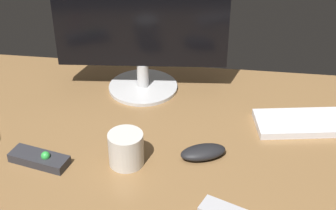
{
  "coord_description": "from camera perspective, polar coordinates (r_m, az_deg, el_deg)",
  "views": [
    {
      "loc": [
        14.31,
        -108.85,
        83.58
      ],
      "look_at": [
        -1.16,
        7.65,
        8.0
      ],
      "focal_mm": 53.81,
      "sensor_mm": 36.0,
      "label": 1
    }
  ],
  "objects": [
    {
      "name": "coffee_mug",
      "position": [
        1.27,
        -4.78,
        -4.97
      ],
      "size": [
        8.88,
        8.88,
        8.79
      ],
      "primitive_type": "cylinder",
      "color": "silver",
      "rests_on": "desk"
    },
    {
      "name": "monitor",
      "position": [
        1.5,
        -3.04,
        8.78
      ],
      "size": [
        51.3,
        21.61,
        38.75
      ],
      "rotation": [
        0.0,
        0.0,
        0.1
      ],
      "color": "silver",
      "rests_on": "desk"
    },
    {
      "name": "keyboard",
      "position": [
        1.48,
        16.98,
        -1.88
      ],
      "size": [
        38.59,
        18.76,
        2.0
      ],
      "primitive_type": "cube",
      "rotation": [
        0.0,
        0.0,
        0.18
      ],
      "color": "white",
      "rests_on": "desk"
    },
    {
      "name": "media_remote",
      "position": [
        1.32,
        -14.34,
        -5.92
      ],
      "size": [
        16.17,
        8.81,
        3.91
      ],
      "rotation": [
        0.0,
        0.0,
        -0.23
      ],
      "color": "#2D2D33",
      "rests_on": "desk"
    },
    {
      "name": "desk",
      "position": [
        1.37,
        0.06,
        -4.2
      ],
      "size": [
        140.0,
        84.0,
        2.0
      ],
      "primitive_type": "cube",
      "color": "olive",
      "rests_on": "ground"
    },
    {
      "name": "computer_mouse",
      "position": [
        1.3,
        4.0,
        -5.35
      ],
      "size": [
        13.35,
        10.05,
        3.16
      ],
      "primitive_type": "ellipsoid",
      "rotation": [
        0.0,
        0.0,
        0.39
      ],
      "color": "black",
      "rests_on": "desk"
    }
  ]
}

